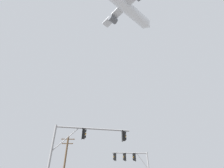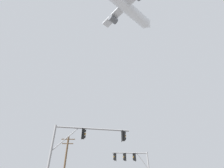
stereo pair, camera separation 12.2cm
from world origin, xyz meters
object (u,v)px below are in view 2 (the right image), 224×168
Objects in this scene: airplane at (126,6)px; signal_pole_near at (80,144)px; signal_pole_far at (134,163)px; utility_pole at (65,165)px.

signal_pole_near is at bearing -114.51° from airplane.
utility_pole reaches higher than signal_pole_far.
signal_pole_near is 53.28m from airplane.
signal_pole_near is 13.38m from utility_pole.
utility_pole is (-3.95, 12.78, -0.01)m from signal_pole_near.
utility_pole is at bearing -158.32° from airplane.
airplane is at bearing 21.68° from utility_pole.
airplane is (1.92, 8.62, 49.92)m from signal_pole_far.
utility_pole is 51.32m from airplane.
signal_pole_far is 0.66× the size of utility_pole.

